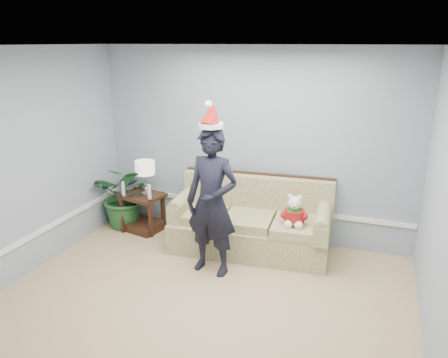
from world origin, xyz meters
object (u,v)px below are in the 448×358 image
side_table (143,216)px  table_lamp (145,169)px  man (212,202)px  teddy_bear (294,214)px  sofa (251,224)px  houseplant (126,196)px

side_table → table_lamp: (0.07, 0.02, 0.74)m
man → teddy_bear: bearing=38.6°
sofa → table_lamp: bearing=174.4°
houseplant → man: man is taller
side_table → teddy_bear: size_ratio=1.65×
side_table → houseplant: bearing=172.6°
teddy_bear → man: bearing=-155.8°
man → table_lamp: bearing=156.3°
teddy_bear → side_table: bearing=166.6°
table_lamp → teddy_bear: 2.29m
side_table → teddy_bear: (2.33, -0.25, 0.44)m
table_lamp → houseplant: bearing=176.4°
sofa → houseplant: 2.01m
side_table → table_lamp: size_ratio=1.34×
side_table → houseplant: (-0.30, 0.04, 0.28)m
table_lamp → houseplant: size_ratio=0.51×
table_lamp → man: (1.36, -0.81, -0.06)m
table_lamp → teddy_bear: size_ratio=1.23×
teddy_bear → sofa: bearing=153.3°
side_table → teddy_bear: bearing=-6.0°
table_lamp → side_table: bearing=-167.1°
houseplant → sofa: bearing=-1.9°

